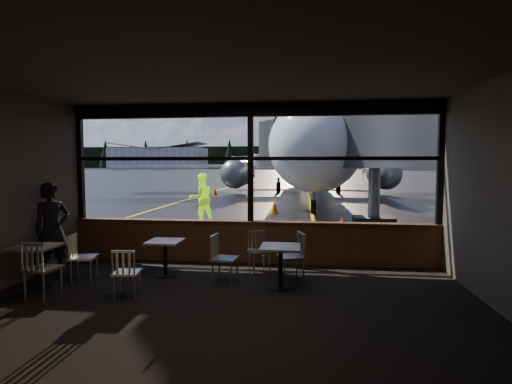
% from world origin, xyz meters
% --- Properties ---
extents(ground_plane, '(520.00, 520.00, 0.00)m').
position_xyz_m(ground_plane, '(0.00, 120.00, 0.00)').
color(ground_plane, black).
rests_on(ground_plane, ground).
extents(carpet_floor, '(8.00, 6.00, 0.01)m').
position_xyz_m(carpet_floor, '(0.00, -3.00, 0.01)').
color(carpet_floor, black).
rests_on(carpet_floor, ground).
extents(ceiling, '(8.00, 6.00, 0.04)m').
position_xyz_m(ceiling, '(0.00, -3.00, 3.50)').
color(ceiling, '#38332D').
rests_on(ceiling, ground).
extents(wall_back, '(8.00, 0.04, 3.50)m').
position_xyz_m(wall_back, '(0.00, -6.00, 1.75)').
color(wall_back, '#463D38').
rests_on(wall_back, ground).
extents(window_sill, '(8.00, 0.28, 0.90)m').
position_xyz_m(window_sill, '(0.00, 0.00, 0.45)').
color(window_sill, '#512C18').
rests_on(window_sill, ground).
extents(window_header, '(8.00, 0.18, 0.30)m').
position_xyz_m(window_header, '(0.00, 0.00, 3.35)').
color(window_header, black).
rests_on(window_header, ground).
extents(mullion_left, '(0.12, 0.12, 2.60)m').
position_xyz_m(mullion_left, '(-3.95, 0.00, 2.20)').
color(mullion_left, black).
rests_on(mullion_left, ground).
extents(mullion_centre, '(0.12, 0.12, 2.60)m').
position_xyz_m(mullion_centre, '(0.00, 0.00, 2.20)').
color(mullion_centre, black).
rests_on(mullion_centre, ground).
extents(mullion_right, '(0.12, 0.12, 2.60)m').
position_xyz_m(mullion_right, '(3.95, 0.00, 2.20)').
color(mullion_right, black).
rests_on(mullion_right, ground).
extents(window_transom, '(8.00, 0.10, 0.08)m').
position_xyz_m(window_transom, '(0.00, 0.00, 2.30)').
color(window_transom, black).
rests_on(window_transom, ground).
extents(airliner, '(29.61, 35.40, 10.72)m').
position_xyz_m(airliner, '(1.44, 20.79, 5.36)').
color(airliner, silver).
rests_on(airliner, ground_plane).
extents(jet_bridge, '(8.39, 10.26, 4.48)m').
position_xyz_m(jet_bridge, '(3.60, 5.50, 2.24)').
color(jet_bridge, '#29292B').
rests_on(jet_bridge, ground_plane).
extents(cafe_table_near, '(0.69, 0.69, 0.76)m').
position_xyz_m(cafe_table_near, '(0.77, -1.77, 0.38)').
color(cafe_table_near, '#A7A299').
rests_on(cafe_table_near, carpet_floor).
extents(cafe_table_mid, '(0.64, 0.64, 0.70)m').
position_xyz_m(cafe_table_mid, '(-1.50, -1.26, 0.35)').
color(cafe_table_mid, '#9F9993').
rests_on(cafe_table_mid, carpet_floor).
extents(cafe_table_left, '(0.68, 0.68, 0.75)m').
position_xyz_m(cafe_table_left, '(-3.50, -2.24, 0.37)').
color(cafe_table_left, gray).
rests_on(cafe_table_left, carpet_floor).
extents(chair_near_e, '(0.65, 0.65, 0.92)m').
position_xyz_m(chair_near_e, '(0.93, -1.35, 0.46)').
color(chair_near_e, '#AEA99D').
rests_on(chair_near_e, carpet_floor).
extents(chair_near_w, '(0.55, 0.55, 0.91)m').
position_xyz_m(chair_near_w, '(-0.26, -1.60, 0.45)').
color(chair_near_w, beige).
rests_on(chair_near_w, carpet_floor).
extents(chair_near_n, '(0.60, 0.60, 0.83)m').
position_xyz_m(chair_near_n, '(0.27, -0.75, 0.41)').
color(chair_near_n, '#B6B1A4').
rests_on(chair_near_n, carpet_floor).
extents(chair_mid_s, '(0.52, 0.52, 0.84)m').
position_xyz_m(chair_mid_s, '(-1.67, -2.58, 0.42)').
color(chair_mid_s, '#BAB4A7').
rests_on(chair_mid_s, carpet_floor).
extents(chair_mid_w, '(0.58, 0.58, 0.90)m').
position_xyz_m(chair_mid_w, '(-2.87, -1.79, 0.45)').
color(chair_mid_w, beige).
rests_on(chair_mid_w, carpet_floor).
extents(chair_left_s, '(0.60, 0.60, 0.96)m').
position_xyz_m(chair_left_s, '(-3.02, -2.75, 0.48)').
color(chair_left_s, '#ABA79B').
rests_on(chair_left_s, carpet_floor).
extents(passenger, '(0.75, 0.80, 1.83)m').
position_xyz_m(passenger, '(-3.66, -1.53, 0.91)').
color(passenger, black).
rests_on(passenger, carpet_floor).
extents(ground_crew, '(1.13, 1.10, 1.84)m').
position_xyz_m(ground_crew, '(-2.58, 5.55, 0.92)').
color(ground_crew, '#BFF219').
rests_on(ground_crew, ground_plane).
extents(cone_nose, '(0.40, 0.40, 0.55)m').
position_xyz_m(cone_nose, '(-0.16, 8.81, 0.28)').
color(cone_nose, orange).
rests_on(cone_nose, ground_plane).
extents(cone_wing, '(0.41, 0.41, 0.57)m').
position_xyz_m(cone_wing, '(-5.12, 18.81, 0.29)').
color(cone_wing, '#F76307').
rests_on(cone_wing, ground_plane).
extents(hangar_left, '(45.00, 18.00, 11.00)m').
position_xyz_m(hangar_left, '(-70.00, 180.00, 5.50)').
color(hangar_left, silver).
rests_on(hangar_left, ground_plane).
extents(hangar_mid, '(38.00, 15.00, 10.00)m').
position_xyz_m(hangar_mid, '(0.00, 185.00, 5.00)').
color(hangar_mid, silver).
rests_on(hangar_mid, ground_plane).
extents(hangar_right, '(50.00, 20.00, 12.00)m').
position_xyz_m(hangar_right, '(60.00, 178.00, 6.00)').
color(hangar_right, silver).
rests_on(hangar_right, ground_plane).
extents(fuel_tank_a, '(8.00, 8.00, 6.00)m').
position_xyz_m(fuel_tank_a, '(-30.00, 182.00, 3.00)').
color(fuel_tank_a, silver).
rests_on(fuel_tank_a, ground_plane).
extents(fuel_tank_b, '(8.00, 8.00, 6.00)m').
position_xyz_m(fuel_tank_b, '(-20.00, 182.00, 3.00)').
color(fuel_tank_b, silver).
rests_on(fuel_tank_b, ground_plane).
extents(fuel_tank_c, '(8.00, 8.00, 6.00)m').
position_xyz_m(fuel_tank_c, '(-10.00, 182.00, 3.00)').
color(fuel_tank_c, silver).
rests_on(fuel_tank_c, ground_plane).
extents(treeline, '(360.00, 3.00, 12.00)m').
position_xyz_m(treeline, '(0.00, 210.00, 6.00)').
color(treeline, black).
rests_on(treeline, ground_plane).
extents(cone_extra, '(0.38, 0.38, 0.53)m').
position_xyz_m(cone_extra, '(2.36, 4.08, 0.27)').
color(cone_extra, orange).
rests_on(cone_extra, ground_plane).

